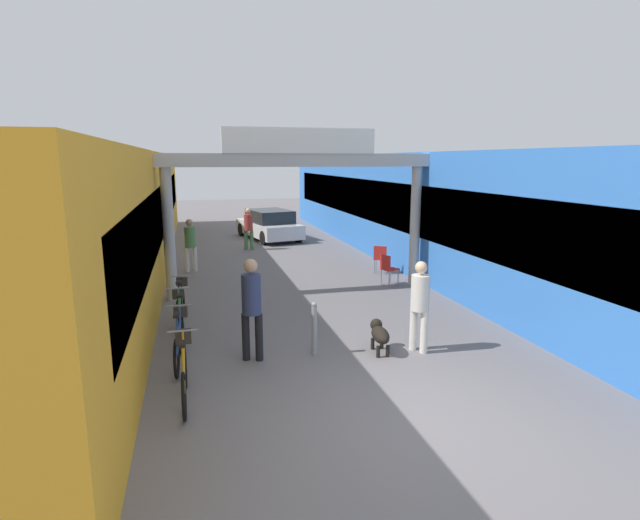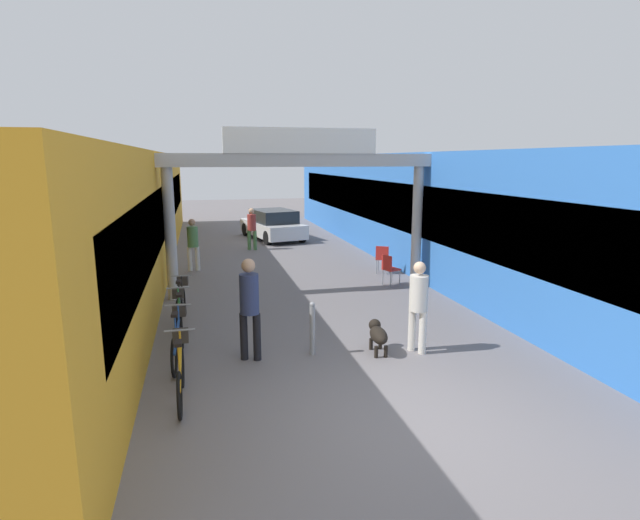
% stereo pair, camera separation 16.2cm
% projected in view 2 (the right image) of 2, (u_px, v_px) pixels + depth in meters
% --- Properties ---
extents(ground_plane, '(80.00, 80.00, 0.00)m').
position_uv_depth(ground_plane, '(405.00, 423.00, 6.81)').
color(ground_plane, slate).
extents(storefront_left, '(3.00, 26.00, 3.74)m').
position_uv_depth(storefront_left, '(119.00, 213.00, 15.76)').
color(storefront_left, gold).
rests_on(storefront_left, ground_plane).
extents(storefront_right, '(3.00, 26.00, 3.74)m').
position_uv_depth(storefront_right, '(417.00, 206.00, 18.09)').
color(storefront_right, blue).
rests_on(storefront_right, ground_plane).
extents(arcade_sign_gateway, '(7.40, 0.47, 4.33)m').
position_uv_depth(arcade_sign_gateway, '(300.00, 178.00, 13.02)').
color(arcade_sign_gateway, '#B2B2B2').
rests_on(arcade_sign_gateway, ground_plane).
extents(pedestrian_with_dog, '(0.47, 0.47, 1.72)m').
position_uv_depth(pedestrian_with_dog, '(418.00, 301.00, 9.15)').
color(pedestrian_with_dog, silver).
rests_on(pedestrian_with_dog, ground_plane).
extents(pedestrian_companion, '(0.44, 0.44, 1.85)m').
position_uv_depth(pedestrian_companion, '(249.00, 302.00, 8.76)').
color(pedestrian_companion, black).
rests_on(pedestrian_companion, ground_plane).
extents(pedestrian_carrying_crate, '(0.38, 0.35, 1.69)m').
position_uv_depth(pedestrian_carrying_crate, '(193.00, 241.00, 15.95)').
color(pedestrian_carrying_crate, silver).
rests_on(pedestrian_carrying_crate, ground_plane).
extents(pedestrian_elderly_walking, '(0.44, 0.44, 1.66)m').
position_uv_depth(pedestrian_elderly_walking, '(252.00, 226.00, 19.73)').
color(pedestrian_elderly_walking, '#4C7F47').
rests_on(pedestrian_elderly_walking, ground_plane).
extents(dog_on_leash, '(0.37, 0.78, 0.56)m').
position_uv_depth(dog_on_leash, '(378.00, 334.00, 9.25)').
color(dog_on_leash, black).
rests_on(dog_on_leash, ground_plane).
extents(bicycle_orange_nearest, '(0.46, 1.69, 0.98)m').
position_uv_depth(bicycle_orange_nearest, '(181.00, 371.00, 7.45)').
color(bicycle_orange_nearest, black).
rests_on(bicycle_orange_nearest, ground_plane).
extents(bicycle_blue_second, '(0.46, 1.69, 0.98)m').
position_uv_depth(bicycle_blue_second, '(178.00, 339.00, 8.78)').
color(bicycle_blue_second, black).
rests_on(bicycle_blue_second, ground_plane).
extents(bicycle_green_third, '(0.46, 1.69, 0.98)m').
position_uv_depth(bicycle_green_third, '(180.00, 317.00, 9.99)').
color(bicycle_green_third, black).
rests_on(bicycle_green_third, ground_plane).
extents(bicycle_black_farthest, '(0.46, 1.69, 0.98)m').
position_uv_depth(bicycle_black_farthest, '(181.00, 302.00, 11.04)').
color(bicycle_black_farthest, black).
rests_on(bicycle_black_farthest, ground_plane).
extents(bollard_post_metal, '(0.10, 0.10, 1.01)m').
position_uv_depth(bollard_post_metal, '(312.00, 328.00, 9.11)').
color(bollard_post_metal, gray).
rests_on(bollard_post_metal, ground_plane).
extents(cafe_chair_red_nearer, '(0.51, 0.51, 0.89)m').
position_uv_depth(cafe_chair_red_nearer, '(389.00, 267.00, 14.13)').
color(cafe_chair_red_nearer, gray).
rests_on(cafe_chair_red_nearer, ground_plane).
extents(cafe_chair_red_farther, '(0.54, 0.54, 0.89)m').
position_uv_depth(cafe_chair_red_farther, '(383.00, 257.00, 15.62)').
color(cafe_chair_red_farther, gray).
rests_on(cafe_chair_red_farther, ground_plane).
extents(parked_car_white, '(2.61, 4.29, 1.33)m').
position_uv_depth(parked_car_white, '(273.00, 225.00, 22.50)').
color(parked_car_white, silver).
rests_on(parked_car_white, ground_plane).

